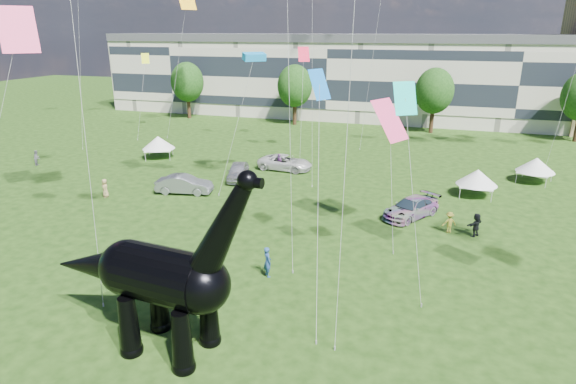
% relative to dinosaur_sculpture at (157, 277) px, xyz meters
% --- Properties ---
extents(ground, '(220.00, 220.00, 0.00)m').
position_rel_dinosaur_sculpture_xyz_m(ground, '(1.70, 0.57, -3.49)').
color(ground, '#16330C').
rests_on(ground, ground).
extents(terrace_row, '(78.00, 11.00, 12.00)m').
position_rel_dinosaur_sculpture_xyz_m(terrace_row, '(-6.30, 62.57, 2.51)').
color(terrace_row, beige).
rests_on(terrace_row, ground).
extents(tree_far_left, '(5.20, 5.20, 9.44)m').
position_rel_dinosaur_sculpture_xyz_m(tree_far_left, '(-28.30, 53.57, 2.80)').
color(tree_far_left, '#382314').
rests_on(tree_far_left, ground).
extents(tree_mid_left, '(5.20, 5.20, 9.44)m').
position_rel_dinosaur_sculpture_xyz_m(tree_mid_left, '(-10.30, 53.57, 2.80)').
color(tree_mid_left, '#382314').
rests_on(tree_mid_left, ground).
extents(tree_mid_right, '(5.20, 5.20, 9.44)m').
position_rel_dinosaur_sculpture_xyz_m(tree_mid_right, '(9.70, 53.57, 2.80)').
color(tree_mid_right, '#382314').
rests_on(tree_mid_right, ground).
extents(dinosaur_sculpture, '(11.34, 3.39, 9.24)m').
position_rel_dinosaur_sculpture_xyz_m(dinosaur_sculpture, '(0.00, 0.00, 0.00)').
color(dinosaur_sculpture, black).
rests_on(dinosaur_sculpture, ground).
extents(car_silver, '(3.24, 5.10, 1.62)m').
position_rel_dinosaur_sculpture_xyz_m(car_silver, '(-7.05, 24.78, -2.68)').
color(car_silver, silver).
rests_on(car_silver, ground).
extents(car_grey, '(5.16, 2.65, 1.62)m').
position_rel_dinosaur_sculpture_xyz_m(car_grey, '(-9.92, 19.51, -2.68)').
color(car_grey, gray).
rests_on(car_grey, ground).
extents(car_white, '(5.71, 2.91, 1.54)m').
position_rel_dinosaur_sculpture_xyz_m(car_white, '(-3.80, 29.36, -2.72)').
color(car_white, silver).
rests_on(car_white, ground).
extents(car_dark, '(4.58, 5.57, 1.52)m').
position_rel_dinosaur_sculpture_xyz_m(car_dark, '(9.57, 19.80, -2.73)').
color(car_dark, '#595960').
rests_on(car_dark, ground).
extents(gazebo_near, '(3.57, 3.57, 2.39)m').
position_rel_dinosaur_sculpture_xyz_m(gazebo_near, '(14.51, 26.67, -1.81)').
color(gazebo_near, white).
rests_on(gazebo_near, ground).
extents(gazebo_far, '(4.41, 4.41, 2.40)m').
position_rel_dinosaur_sculpture_xyz_m(gazebo_far, '(19.94, 32.60, -1.80)').
color(gazebo_far, white).
rests_on(gazebo_far, ground).
extents(gazebo_left, '(4.72, 4.72, 2.49)m').
position_rel_dinosaur_sculpture_xyz_m(gazebo_left, '(-18.82, 29.59, -1.74)').
color(gazebo_left, white).
rests_on(gazebo_left, ground).
extents(visitors, '(57.89, 26.39, 1.85)m').
position_rel_dinosaur_sculpture_xyz_m(visitors, '(1.08, 19.08, -2.64)').
color(visitors, '#2E6C74').
rests_on(visitors, ground).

